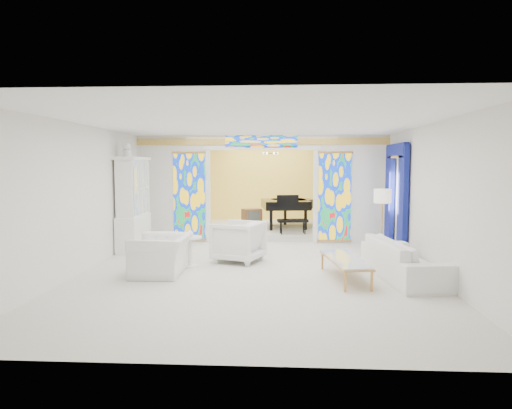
# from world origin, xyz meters

# --- Properties ---
(floor) EXTENTS (12.00, 12.00, 0.00)m
(floor) POSITION_xyz_m (0.00, 0.00, 0.00)
(floor) COLOR silver
(floor) RESTS_ON ground
(ceiling) EXTENTS (7.00, 12.00, 0.02)m
(ceiling) POSITION_xyz_m (0.00, 0.00, 3.00)
(ceiling) COLOR white
(ceiling) RESTS_ON wall_back
(wall_back) EXTENTS (7.00, 0.02, 3.00)m
(wall_back) POSITION_xyz_m (0.00, 6.00, 1.50)
(wall_back) COLOR silver
(wall_back) RESTS_ON floor
(wall_front) EXTENTS (7.00, 0.02, 3.00)m
(wall_front) POSITION_xyz_m (0.00, -6.00, 1.50)
(wall_front) COLOR silver
(wall_front) RESTS_ON floor
(wall_left) EXTENTS (0.02, 12.00, 3.00)m
(wall_left) POSITION_xyz_m (-3.50, 0.00, 1.50)
(wall_left) COLOR silver
(wall_left) RESTS_ON floor
(wall_right) EXTENTS (0.02, 12.00, 3.00)m
(wall_right) POSITION_xyz_m (3.50, 0.00, 1.50)
(wall_right) COLOR silver
(wall_right) RESTS_ON floor
(partition_wall) EXTENTS (7.00, 0.22, 3.00)m
(partition_wall) POSITION_xyz_m (0.00, 2.00, 1.65)
(partition_wall) COLOR silver
(partition_wall) RESTS_ON floor
(stained_glass_left) EXTENTS (0.90, 0.04, 2.40)m
(stained_glass_left) POSITION_xyz_m (-2.03, 1.89, 1.30)
(stained_glass_left) COLOR gold
(stained_glass_left) RESTS_ON partition_wall
(stained_glass_right) EXTENTS (0.90, 0.04, 2.40)m
(stained_glass_right) POSITION_xyz_m (2.03, 1.89, 1.30)
(stained_glass_right) COLOR gold
(stained_glass_right) RESTS_ON partition_wall
(stained_glass_transom) EXTENTS (2.00, 0.04, 0.34)m
(stained_glass_transom) POSITION_xyz_m (0.00, 1.89, 2.82)
(stained_glass_transom) COLOR gold
(stained_glass_transom) RESTS_ON partition_wall
(alcove_platform) EXTENTS (6.80, 3.80, 0.18)m
(alcove_platform) POSITION_xyz_m (0.00, 4.10, 0.09)
(alcove_platform) COLOR silver
(alcove_platform) RESTS_ON floor
(gold_curtain_back) EXTENTS (6.70, 0.10, 2.90)m
(gold_curtain_back) POSITION_xyz_m (0.00, 5.88, 1.50)
(gold_curtain_back) COLOR #FFD858
(gold_curtain_back) RESTS_ON wall_back
(chandelier) EXTENTS (0.48, 0.48, 0.30)m
(chandelier) POSITION_xyz_m (0.20, 4.00, 2.55)
(chandelier) COLOR #C48B44
(chandelier) RESTS_ON ceiling
(blue_drapes) EXTENTS (0.14, 1.85, 2.65)m
(blue_drapes) POSITION_xyz_m (3.40, 0.70, 1.58)
(blue_drapes) COLOR navy
(blue_drapes) RESTS_ON wall_right
(china_cabinet) EXTENTS (0.56, 1.46, 2.72)m
(china_cabinet) POSITION_xyz_m (-3.22, 0.60, 1.17)
(china_cabinet) COLOR white
(china_cabinet) RESTS_ON floor
(armchair_left) EXTENTS (1.06, 1.21, 0.78)m
(armchair_left) POSITION_xyz_m (-1.83, -1.96, 0.39)
(armchair_left) COLOR white
(armchair_left) RESTS_ON floor
(armchair_right) EXTENTS (1.29, 1.27, 0.92)m
(armchair_right) POSITION_xyz_m (-0.41, -0.64, 0.46)
(armchair_right) COLOR silver
(armchair_right) RESTS_ON floor
(sofa) EXTENTS (1.29, 2.64, 0.74)m
(sofa) POSITION_xyz_m (2.95, -1.97, 0.37)
(sofa) COLOR white
(sofa) RESTS_ON floor
(side_table) EXTENTS (0.68, 0.68, 0.65)m
(side_table) POSITION_xyz_m (-1.40, -1.22, 0.43)
(side_table) COLOR white
(side_table) RESTS_ON floor
(vase) EXTENTS (0.17, 0.17, 0.17)m
(vase) POSITION_xyz_m (-1.40, -1.22, 0.74)
(vase) COLOR silver
(vase) RESTS_ON side_table
(coffee_table) EXTENTS (0.81, 1.90, 0.41)m
(coffee_table) POSITION_xyz_m (1.77, -2.14, 0.38)
(coffee_table) COLOR silver
(coffee_table) RESTS_ON floor
(floor_lamp) EXTENTS (0.51, 0.51, 1.63)m
(floor_lamp) POSITION_xyz_m (2.87, -0.23, 1.39)
(floor_lamp) COLOR #C48B44
(floor_lamp) RESTS_ON floor
(grand_piano) EXTENTS (1.84, 2.85, 1.08)m
(grand_piano) POSITION_xyz_m (0.79, 3.93, 0.91)
(grand_piano) COLOR black
(grand_piano) RESTS_ON alcove_platform
(tv_console) EXTENTS (0.67, 0.58, 0.65)m
(tv_console) POSITION_xyz_m (-0.35, 3.17, 0.60)
(tv_console) COLOR brown
(tv_console) RESTS_ON alcove_platform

